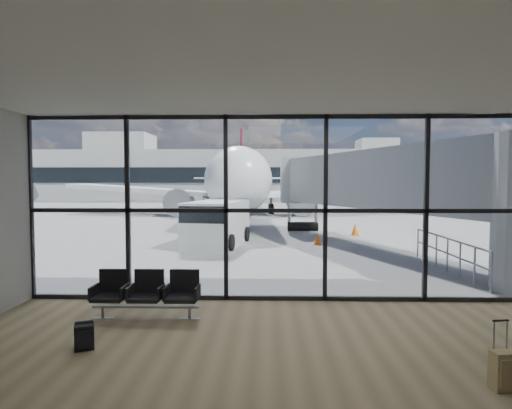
{
  "coord_description": "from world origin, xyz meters",
  "views": [
    {
      "loc": [
        -0.19,
        -10.3,
        2.89
      ],
      "look_at": [
        -0.55,
        3.0,
        2.19
      ],
      "focal_mm": 30.0,
      "sensor_mm": 36.0,
      "label": 1
    }
  ],
  "objects_px": {
    "suitcase": "(505,370)",
    "belt_loader": "(216,211)",
    "airliner": "(240,182)",
    "backpack": "(84,337)",
    "mobile_stairs": "(6,227)",
    "service_van": "(216,223)",
    "seating_row": "(147,291)"
  },
  "relations": [
    {
      "from": "suitcase",
      "to": "belt_loader",
      "type": "bearing_deg",
      "value": 96.08
    },
    {
      "from": "airliner",
      "to": "backpack",
      "type": "bearing_deg",
      "value": -94.32
    },
    {
      "from": "mobile_stairs",
      "to": "belt_loader",
      "type": "bearing_deg",
      "value": 51.79
    },
    {
      "from": "suitcase",
      "to": "mobile_stairs",
      "type": "xyz_separation_m",
      "value": [
        -17.09,
        16.25,
        0.25
      ]
    },
    {
      "from": "suitcase",
      "to": "service_van",
      "type": "distance_m",
      "value": 14.6
    },
    {
      "from": "belt_loader",
      "to": "mobile_stairs",
      "type": "bearing_deg",
      "value": -152.81
    },
    {
      "from": "service_van",
      "to": "belt_loader",
      "type": "xyz_separation_m",
      "value": [
        -1.72,
        14.35,
        -0.46
      ]
    },
    {
      "from": "backpack",
      "to": "service_van",
      "type": "relative_size",
      "value": 0.1
    },
    {
      "from": "seating_row",
      "to": "suitcase",
      "type": "height_order",
      "value": "seating_row"
    },
    {
      "from": "backpack",
      "to": "airliner",
      "type": "xyz_separation_m",
      "value": [
        0.62,
        32.53,
        2.71
      ]
    },
    {
      "from": "suitcase",
      "to": "mobile_stairs",
      "type": "distance_m",
      "value": 23.58
    },
    {
      "from": "airliner",
      "to": "service_van",
      "type": "bearing_deg",
      "value": -92.69
    },
    {
      "from": "belt_loader",
      "to": "mobile_stairs",
      "type": "relative_size",
      "value": 1.21
    },
    {
      "from": "seating_row",
      "to": "backpack",
      "type": "relative_size",
      "value": 4.72
    },
    {
      "from": "service_van",
      "to": "mobile_stairs",
      "type": "bearing_deg",
      "value": 175.91
    },
    {
      "from": "airliner",
      "to": "mobile_stairs",
      "type": "xyz_separation_m",
      "value": [
        -11.28,
        -17.52,
        -2.4
      ]
    },
    {
      "from": "mobile_stairs",
      "to": "suitcase",
      "type": "bearing_deg",
      "value": -41.6
    },
    {
      "from": "backpack",
      "to": "mobile_stairs",
      "type": "relative_size",
      "value": 0.15
    },
    {
      "from": "backpack",
      "to": "suitcase",
      "type": "height_order",
      "value": "suitcase"
    },
    {
      "from": "backpack",
      "to": "mobile_stairs",
      "type": "xyz_separation_m",
      "value": [
        -10.66,
        15.0,
        0.3
      ]
    },
    {
      "from": "seating_row",
      "to": "suitcase",
      "type": "relative_size",
      "value": 2.35
    },
    {
      "from": "backpack",
      "to": "belt_loader",
      "type": "distance_m",
      "value": 26.58
    },
    {
      "from": "airliner",
      "to": "mobile_stairs",
      "type": "relative_size",
      "value": 11.59
    },
    {
      "from": "mobile_stairs",
      "to": "backpack",
      "type": "bearing_deg",
      "value": -52.63
    },
    {
      "from": "backpack",
      "to": "service_van",
      "type": "bearing_deg",
      "value": 63.02
    },
    {
      "from": "suitcase",
      "to": "belt_loader",
      "type": "height_order",
      "value": "belt_loader"
    },
    {
      "from": "suitcase",
      "to": "mobile_stairs",
      "type": "relative_size",
      "value": 0.3
    },
    {
      "from": "seating_row",
      "to": "airliner",
      "type": "height_order",
      "value": "airliner"
    },
    {
      "from": "service_van",
      "to": "mobile_stairs",
      "type": "relative_size",
      "value": 1.52
    },
    {
      "from": "seating_row",
      "to": "belt_loader",
      "type": "height_order",
      "value": "belt_loader"
    },
    {
      "from": "backpack",
      "to": "suitcase",
      "type": "relative_size",
      "value": 0.5
    },
    {
      "from": "belt_loader",
      "to": "mobile_stairs",
      "type": "distance_m",
      "value": 15.13
    }
  ]
}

